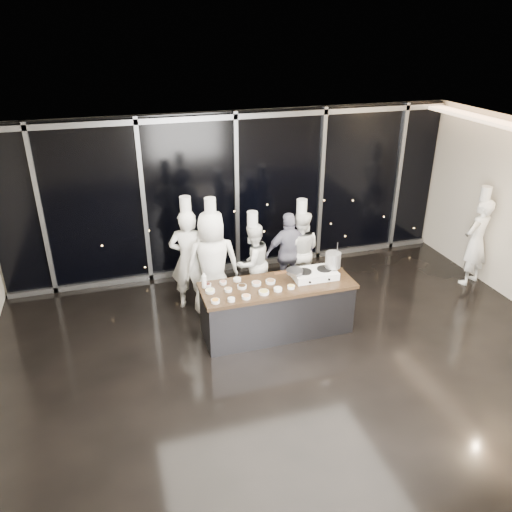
{
  "coord_description": "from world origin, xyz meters",
  "views": [
    {
      "loc": [
        -2.35,
        -5.68,
        4.71
      ],
      "look_at": [
        -0.27,
        1.2,
        1.29
      ],
      "focal_mm": 35.0,
      "sensor_mm": 36.0,
      "label": 1
    }
  ],
  "objects_px": {
    "chef_far_left": "(189,259)",
    "demo_counter": "(277,308)",
    "chef_right": "(300,250)",
    "chef_side": "(476,241)",
    "chef_center": "(253,262)",
    "stove": "(314,274)",
    "frying_pan": "(294,271)",
    "chef_left": "(213,263)",
    "stock_pot": "(333,260)",
    "guest": "(289,253)"
  },
  "relations": [
    {
      "from": "chef_far_left",
      "to": "demo_counter",
      "type": "bearing_deg",
      "value": 153.8
    },
    {
      "from": "chef_right",
      "to": "chef_side",
      "type": "relative_size",
      "value": 0.91
    },
    {
      "from": "chef_far_left",
      "to": "chef_center",
      "type": "distance_m",
      "value": 1.15
    },
    {
      "from": "stove",
      "to": "chef_far_left",
      "type": "relative_size",
      "value": 0.34
    },
    {
      "from": "frying_pan",
      "to": "chef_far_left",
      "type": "height_order",
      "value": "chef_far_left"
    },
    {
      "from": "demo_counter",
      "to": "chef_left",
      "type": "distance_m",
      "value": 1.36
    },
    {
      "from": "stock_pot",
      "to": "frying_pan",
      "type": "bearing_deg",
      "value": -179.0
    },
    {
      "from": "stove",
      "to": "chef_left",
      "type": "xyz_separation_m",
      "value": [
        -1.5,
        0.89,
        -0.01
      ]
    },
    {
      "from": "chef_far_left",
      "to": "chef_side",
      "type": "relative_size",
      "value": 1.06
    },
    {
      "from": "stock_pot",
      "to": "chef_center",
      "type": "xyz_separation_m",
      "value": [
        -1.05,
        1.09,
        -0.41
      ]
    },
    {
      "from": "chef_far_left",
      "to": "chef_side",
      "type": "bearing_deg",
      "value": -168.02
    },
    {
      "from": "stove",
      "to": "guest",
      "type": "bearing_deg",
      "value": 90.07
    },
    {
      "from": "stove",
      "to": "guest",
      "type": "distance_m",
      "value": 1.22
    },
    {
      "from": "demo_counter",
      "to": "stove",
      "type": "xyz_separation_m",
      "value": [
        0.65,
        0.04,
        0.51
      ]
    },
    {
      "from": "stock_pot",
      "to": "chef_far_left",
      "type": "height_order",
      "value": "chef_far_left"
    },
    {
      "from": "chef_left",
      "to": "frying_pan",
      "type": "bearing_deg",
      "value": 145.73
    },
    {
      "from": "stove",
      "to": "chef_right",
      "type": "distance_m",
      "value": 1.31
    },
    {
      "from": "frying_pan",
      "to": "chef_center",
      "type": "height_order",
      "value": "chef_center"
    },
    {
      "from": "demo_counter",
      "to": "chef_left",
      "type": "xyz_separation_m",
      "value": [
        -0.85,
        0.93,
        0.5
      ]
    },
    {
      "from": "stove",
      "to": "chef_right",
      "type": "height_order",
      "value": "chef_right"
    },
    {
      "from": "stock_pot",
      "to": "chef_far_left",
      "type": "relative_size",
      "value": 0.12
    },
    {
      "from": "guest",
      "to": "chef_left",
      "type": "bearing_deg",
      "value": 12.35
    },
    {
      "from": "demo_counter",
      "to": "chef_right",
      "type": "relative_size",
      "value": 1.37
    },
    {
      "from": "chef_far_left",
      "to": "frying_pan",
      "type": "bearing_deg",
      "value": 160.84
    },
    {
      "from": "stock_pot",
      "to": "chef_side",
      "type": "relative_size",
      "value": 0.13
    },
    {
      "from": "chef_left",
      "to": "guest",
      "type": "xyz_separation_m",
      "value": [
        1.51,
        0.31,
        -0.16
      ]
    },
    {
      "from": "stock_pot",
      "to": "chef_center",
      "type": "distance_m",
      "value": 1.57
    },
    {
      "from": "demo_counter",
      "to": "chef_center",
      "type": "xyz_separation_m",
      "value": [
        -0.08,
        1.14,
        0.31
      ]
    },
    {
      "from": "stove",
      "to": "guest",
      "type": "relative_size",
      "value": 0.45
    },
    {
      "from": "demo_counter",
      "to": "chef_far_left",
      "type": "height_order",
      "value": "chef_far_left"
    },
    {
      "from": "chef_center",
      "to": "stove",
      "type": "bearing_deg",
      "value": 101.12
    },
    {
      "from": "chef_center",
      "to": "chef_right",
      "type": "bearing_deg",
      "value": 167.92
    },
    {
      "from": "demo_counter",
      "to": "stove",
      "type": "height_order",
      "value": "stove"
    },
    {
      "from": "guest",
      "to": "chef_center",
      "type": "bearing_deg",
      "value": 8.67
    },
    {
      "from": "stock_pot",
      "to": "chef_left",
      "type": "height_order",
      "value": "chef_left"
    },
    {
      "from": "demo_counter",
      "to": "chef_left",
      "type": "height_order",
      "value": "chef_left"
    },
    {
      "from": "chef_left",
      "to": "chef_right",
      "type": "height_order",
      "value": "chef_left"
    },
    {
      "from": "chef_right",
      "to": "demo_counter",
      "type": "bearing_deg",
      "value": 78.65
    },
    {
      "from": "demo_counter",
      "to": "frying_pan",
      "type": "distance_m",
      "value": 0.68
    },
    {
      "from": "stock_pot",
      "to": "chef_far_left",
      "type": "xyz_separation_m",
      "value": [
        -2.18,
        1.18,
        -0.22
      ]
    },
    {
      "from": "demo_counter",
      "to": "stock_pot",
      "type": "relative_size",
      "value": 9.74
    },
    {
      "from": "chef_right",
      "to": "frying_pan",
      "type": "bearing_deg",
      "value": 87.4
    },
    {
      "from": "stove",
      "to": "chef_far_left",
      "type": "bearing_deg",
      "value": 148.09
    },
    {
      "from": "chef_right",
      "to": "chef_side",
      "type": "distance_m",
      "value": 3.39
    },
    {
      "from": "chef_center",
      "to": "guest",
      "type": "height_order",
      "value": "chef_center"
    },
    {
      "from": "demo_counter",
      "to": "chef_center",
      "type": "height_order",
      "value": "chef_center"
    },
    {
      "from": "chef_far_left",
      "to": "chef_side",
      "type": "xyz_separation_m",
      "value": [
        5.41,
        -0.69,
        -0.05
      ]
    },
    {
      "from": "chef_left",
      "to": "chef_right",
      "type": "distance_m",
      "value": 1.81
    },
    {
      "from": "chef_center",
      "to": "demo_counter",
      "type": "bearing_deg",
      "value": 71.6
    },
    {
      "from": "chef_center",
      "to": "chef_right",
      "type": "distance_m",
      "value": 1.0
    }
  ]
}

